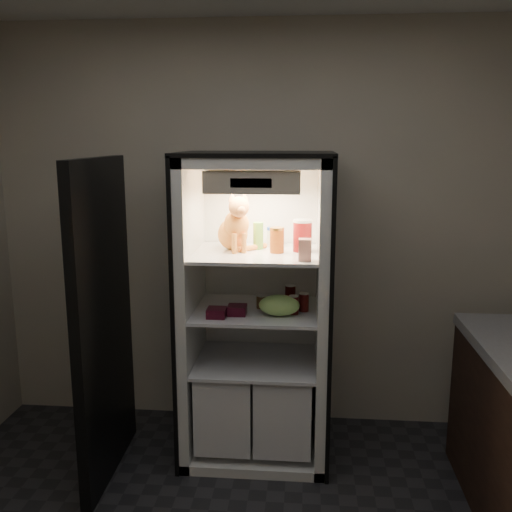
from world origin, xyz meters
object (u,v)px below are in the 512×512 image
Objects in this scene: cream_carton at (305,250)px; soda_can_c at (294,305)px; pepper_jar at (302,236)px; grape_bag at (279,305)px; tabby_cat at (235,228)px; mayo_tub at (274,237)px; soda_can_b at (304,302)px; salsa_jar at (277,240)px; refrigerator at (257,329)px; berry_box_right at (237,310)px; condiment_jar at (261,301)px; parmesan_shaker at (258,236)px; berry_box_left at (217,313)px; soda_can_a at (290,295)px.

soda_can_c is (-0.06, 0.13, -0.36)m from cream_carton.
grape_bag is at bearing -128.75° from pepper_jar.
mayo_tub is (0.23, 0.14, -0.07)m from tabby_cat.
soda_can_c is 0.46× the size of grape_bag.
soda_can_b is 0.17m from grape_bag.
tabby_cat is 0.27m from mayo_tub.
mayo_tub is at bearing 98.53° from salsa_jar.
berry_box_right is at bearing -118.40° from refrigerator.
salsa_jar is 0.47m from berry_box_right.
soda_can_b is (0.16, -0.01, -0.37)m from salsa_jar.
condiment_jar is at bearing 46.76° from berry_box_right.
cream_carton is 0.50× the size of grape_bag.
mayo_tub is (0.09, 0.09, -0.02)m from parmesan_shaker.
salsa_jar is 1.37× the size of soda_can_c.
parmesan_shaker is at bearing 108.56° from condiment_jar.
condiment_jar is at bearing 131.13° from grape_bag.
cream_carton is 0.50m from condiment_jar.
tabby_cat is 0.15m from parmesan_shaker.
soda_can_c is at bearing -26.77° from condiment_jar.
parmesan_shaker reaches higher than berry_box_left.
mayo_tub is 0.46m from grape_bag.
tabby_cat is at bearing 159.94° from soda_can_c.
pepper_jar is at bearing -3.84° from refrigerator.
soda_can_b is at bearing 33.11° from grape_bag.
refrigerator is 0.27m from berry_box_right.
parmesan_shaker is 0.47m from soda_can_c.
tabby_cat is 3.31× the size of soda_can_b.
grape_bag reaches higher than soda_can_b.
refrigerator is 0.36m from soda_can_b.
tabby_cat is (-0.13, -0.01, 0.63)m from refrigerator.
soda_can_a reaches higher than condiment_jar.
grape_bag is (0.15, -0.18, 0.21)m from refrigerator.
tabby_cat is at bearing 149.55° from grape_bag.
refrigerator is 5.18× the size of tabby_cat.
soda_can_c is (0.03, -0.20, -0.01)m from soda_can_a.
cream_carton is 0.49m from soda_can_a.
soda_can_c is at bearing -108.94° from pepper_jar.
tabby_cat is 3.31× the size of soda_can_c.
tabby_cat reaches higher than berry_box_right.
tabby_cat reaches higher than pepper_jar.
condiment_jar is at bearing 138.43° from cream_carton.
refrigerator is at bearing 151.11° from salsa_jar.
soda_can_a is 0.24m from grape_bag.
cream_carton is at bearing -34.24° from grape_bag.
pepper_jar is 0.26m from cream_carton.
berry_box_left is (-0.41, -0.30, -0.03)m from soda_can_a.
parmesan_shaker is at bearing -2.25° from tabby_cat.
salsa_jar is (0.12, -0.07, 0.57)m from refrigerator.
mayo_tub reaches higher than grape_bag.
salsa_jar is 0.79× the size of pepper_jar.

